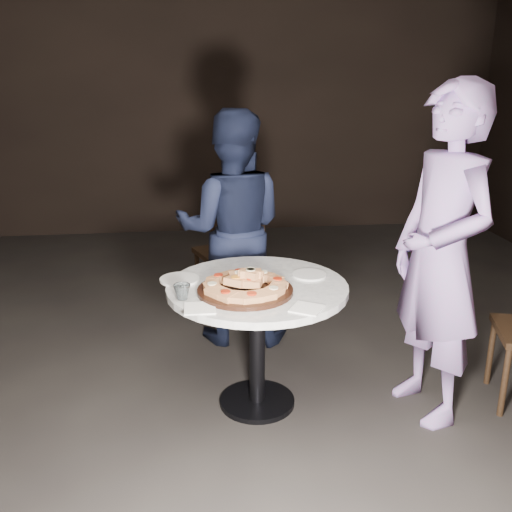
{
  "coord_description": "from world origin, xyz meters",
  "views": [
    {
      "loc": [
        -0.23,
        -2.52,
        1.66
      ],
      "look_at": [
        0.09,
        0.11,
        0.8
      ],
      "focal_mm": 40.0,
      "sensor_mm": 36.0,
      "label": 1
    }
  ],
  "objects_px": {
    "chair_far": "(232,248)",
    "diner_navy": "(232,229)",
    "table": "(257,308)",
    "diner_teal": "(441,258)",
    "focaccia_pile": "(246,283)",
    "serving_board": "(245,291)",
    "water_glass": "(182,292)"
  },
  "relations": [
    {
      "from": "table",
      "to": "focaccia_pile",
      "type": "bearing_deg",
      "value": -123.18
    },
    {
      "from": "chair_far",
      "to": "diner_navy",
      "type": "xyz_separation_m",
      "value": [
        -0.03,
        -0.4,
        0.25
      ]
    },
    {
      "from": "water_glass",
      "to": "chair_far",
      "type": "xyz_separation_m",
      "value": [
        0.33,
        1.36,
        -0.22
      ]
    },
    {
      "from": "table",
      "to": "focaccia_pile",
      "type": "distance_m",
      "value": 0.21
    },
    {
      "from": "serving_board",
      "to": "chair_far",
      "type": "distance_m",
      "value": 1.32
    },
    {
      "from": "serving_board",
      "to": "diner_teal",
      "type": "distance_m",
      "value": 0.94
    },
    {
      "from": "serving_board",
      "to": "focaccia_pile",
      "type": "xyz_separation_m",
      "value": [
        0.0,
        -0.0,
        0.04
      ]
    },
    {
      "from": "focaccia_pile",
      "to": "diner_teal",
      "type": "height_order",
      "value": "diner_teal"
    },
    {
      "from": "table",
      "to": "diner_navy",
      "type": "bearing_deg",
      "value": 94.29
    },
    {
      "from": "water_glass",
      "to": "diner_teal",
      "type": "height_order",
      "value": "diner_teal"
    },
    {
      "from": "water_glass",
      "to": "diner_navy",
      "type": "distance_m",
      "value": 1.0
    },
    {
      "from": "focaccia_pile",
      "to": "diner_navy",
      "type": "distance_m",
      "value": 0.91
    },
    {
      "from": "table",
      "to": "water_glass",
      "type": "bearing_deg",
      "value": -158.1
    },
    {
      "from": "focaccia_pile",
      "to": "serving_board",
      "type": "bearing_deg",
      "value": 174.74
    },
    {
      "from": "table",
      "to": "focaccia_pile",
      "type": "height_order",
      "value": "focaccia_pile"
    },
    {
      "from": "diner_navy",
      "to": "diner_teal",
      "type": "relative_size",
      "value": 0.89
    },
    {
      "from": "focaccia_pile",
      "to": "chair_far",
      "type": "height_order",
      "value": "chair_far"
    },
    {
      "from": "focaccia_pile",
      "to": "water_glass",
      "type": "relative_size",
      "value": 5.16
    },
    {
      "from": "table",
      "to": "diner_teal",
      "type": "height_order",
      "value": "diner_teal"
    },
    {
      "from": "table",
      "to": "chair_far",
      "type": "height_order",
      "value": "chair_far"
    },
    {
      "from": "table",
      "to": "focaccia_pile",
      "type": "xyz_separation_m",
      "value": [
        -0.06,
        -0.1,
        0.17
      ]
    },
    {
      "from": "water_glass",
      "to": "chair_far",
      "type": "relative_size",
      "value": 0.09
    },
    {
      "from": "diner_navy",
      "to": "diner_teal",
      "type": "bearing_deg",
      "value": 142.05
    },
    {
      "from": "table",
      "to": "diner_navy",
      "type": "distance_m",
      "value": 0.83
    },
    {
      "from": "water_glass",
      "to": "diner_teal",
      "type": "bearing_deg",
      "value": -0.12
    },
    {
      "from": "focaccia_pile",
      "to": "diner_navy",
      "type": "relative_size",
      "value": 0.28
    },
    {
      "from": "focaccia_pile",
      "to": "water_glass",
      "type": "bearing_deg",
      "value": -171.13
    },
    {
      "from": "focaccia_pile",
      "to": "diner_teal",
      "type": "distance_m",
      "value": 0.93
    },
    {
      "from": "serving_board",
      "to": "water_glass",
      "type": "bearing_deg",
      "value": -170.94
    },
    {
      "from": "table",
      "to": "diner_teal",
      "type": "xyz_separation_m",
      "value": [
        0.86,
        -0.15,
        0.28
      ]
    },
    {
      "from": "serving_board",
      "to": "chair_far",
      "type": "relative_size",
      "value": 0.54
    },
    {
      "from": "chair_far",
      "to": "diner_navy",
      "type": "height_order",
      "value": "diner_navy"
    }
  ]
}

